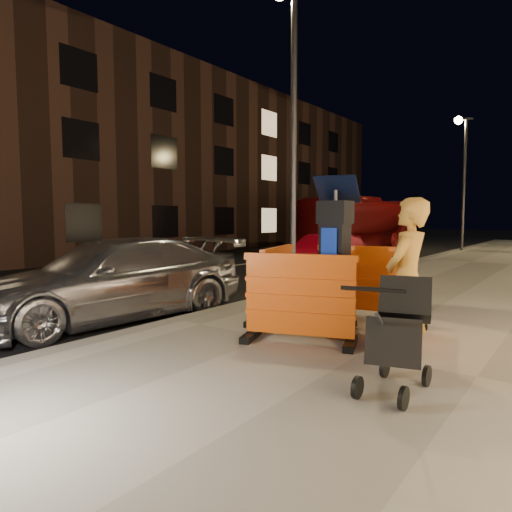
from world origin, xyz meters
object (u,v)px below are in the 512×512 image
Objects in this scene: barrier_kerbside at (278,283)px; man at (407,281)px; barrier_back at (361,281)px; stroller at (395,337)px; bus_doubledecker at (360,249)px; parking_kiosk at (335,258)px; car_silver at (113,319)px; barrier_front at (299,299)px; barrier_bldgside at (401,296)px; car_red at (325,276)px.

man is (2.26, -0.91, 0.33)m from barrier_kerbside.
barrier_back is 1.43× the size of stroller.
bus_doubledecker is 9.70× the size of stroller.
parking_kiosk reaches higher than bus_doubledecker.
barrier_front is at bearing 11.19° from car_silver.
car_silver is at bearing -83.38° from man.
car_silver is (-3.53, -0.16, -0.71)m from barrier_front.
barrier_front reaches higher than car_silver.
barrier_bldgside is at bearing 22.50° from car_silver.
barrier_back is at bearing 76.23° from parking_kiosk.
stroller is (0.56, -1.81, -0.06)m from barrier_bldgside.
car_silver is 5.13m from stroller.
parking_kiosk is at bearing 114.11° from stroller.
parking_kiosk reaches higher than car_silver.
parking_kiosk reaches higher than man.
bus_doubledecker reaches higher than stroller.
barrier_back is 1.34m from barrier_kerbside.
parking_kiosk is 2.41m from stroller.
barrier_bldgside is 7.40m from car_red.
barrier_kerbside is 2.90m from car_silver.
man reaches higher than car_silver.
barrier_back and barrier_bldgside have the same top height.
bus_doubledecker is (-3.40, 18.03, 0.00)m from car_silver.
parking_kiosk is at bearing 71.23° from barrier_front.
barrier_back is (0.00, 0.95, -0.44)m from parking_kiosk.
car_silver is at bearing 97.48° from barrier_kerbside.
bus_doubledecker is at bearing 3.69° from barrier_kerbside.
barrier_kerbside reaches higher than car_red.
car_red is at bearing -69.42° from bus_doubledecker.
barrier_back is at bearing 71.23° from barrier_front.
car_red is at bearing 96.68° from car_silver.
barrier_front is 1.00× the size of barrier_bldgside.
barrier_kerbside is at bearing 166.23° from parking_kiosk.
car_red is (-3.29, 5.07, -0.71)m from barrier_back.
bus_doubledecker is (-7.88, 16.92, -0.71)m from barrier_bldgside.
bus_doubledecker is (-3.64, 10.90, 0.00)m from car_red.
stroller is at bearing -48.39° from barrier_front.
stroller is (5.04, -0.70, 0.65)m from car_silver.
parking_kiosk is at bearing 26.04° from car_silver.
barrier_bldgside is at bearing 91.47° from stroller.
parking_kiosk is at bearing -63.66° from car_red.
car_silver is at bearing 156.35° from stroller.
man reaches higher than barrier_kerbside.
man reaches higher than stroller.
car_silver is at bearing -77.19° from bus_doubledecker.
car_red is at bearing 5.50° from barrier_kerbside.
barrier_kerbside is at bearing 127.92° from stroller.
parking_kiosk is at bearing -65.59° from bus_doubledecker.
barrier_front is at bearing -150.77° from barrier_kerbside.
man is at bearing -65.58° from barrier_back.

